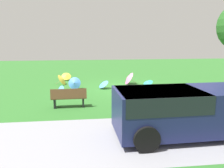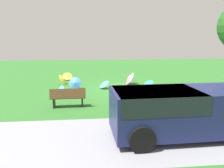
% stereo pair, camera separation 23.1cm
% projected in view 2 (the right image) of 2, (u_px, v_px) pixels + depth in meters
% --- Properties ---
extents(ground, '(40.00, 40.00, 0.00)m').
position_uv_depth(ground, '(124.00, 88.00, 14.70)').
color(ground, '#2D6B28').
extents(road_strip, '(40.00, 3.70, 0.01)m').
position_uv_depth(road_strip, '(159.00, 136.00, 7.47)').
color(road_strip, gray).
rests_on(road_strip, ground).
extents(van_dark, '(4.65, 2.24, 1.53)m').
position_uv_depth(van_dark, '(179.00, 109.00, 7.35)').
color(van_dark, '#191E4C').
rests_on(van_dark, ground).
extents(park_bench, '(1.61, 0.53, 0.90)m').
position_uv_depth(park_bench, '(68.00, 97.00, 10.52)').
color(park_bench, brown).
rests_on(park_bench, ground).
extents(parasol_blue_0, '(0.69, 0.65, 0.51)m').
position_uv_depth(parasol_blue_0, '(129.00, 91.00, 12.52)').
color(parasol_blue_0, tan).
rests_on(parasol_blue_0, ground).
extents(parasol_teal_0, '(0.85, 0.85, 0.55)m').
position_uv_depth(parasol_teal_0, '(148.00, 82.00, 14.76)').
color(parasol_teal_0, tan).
rests_on(parasol_teal_0, ground).
extents(parasol_yellow_0, '(0.85, 0.91, 0.75)m').
position_uv_depth(parasol_yellow_0, '(64.00, 79.00, 15.77)').
color(parasol_yellow_0, tan).
rests_on(parasol_yellow_0, ground).
extents(parasol_pink_0, '(0.95, 0.96, 0.87)m').
position_uv_depth(parasol_pink_0, '(129.00, 78.00, 15.88)').
color(parasol_pink_0, tan).
rests_on(parasol_pink_0, ground).
extents(parasol_blue_1, '(0.82, 0.75, 0.77)m').
position_uv_depth(parasol_blue_1, '(75.00, 83.00, 14.37)').
color(parasol_blue_1, tan).
rests_on(parasol_blue_1, ground).
extents(parasol_yellow_1, '(0.79, 0.73, 0.64)m').
position_uv_depth(parasol_yellow_1, '(68.00, 76.00, 17.38)').
color(parasol_yellow_1, tan).
rests_on(parasol_yellow_1, ground).
extents(parasol_blue_2, '(0.81, 0.85, 0.57)m').
position_uv_depth(parasol_blue_2, '(104.00, 84.00, 14.46)').
color(parasol_blue_2, tan).
rests_on(parasol_blue_2, ground).
extents(parasol_blue_3, '(0.71, 0.75, 0.65)m').
position_uv_depth(parasol_blue_3, '(60.00, 91.00, 12.45)').
color(parasol_blue_3, tan).
rests_on(parasol_blue_3, ground).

